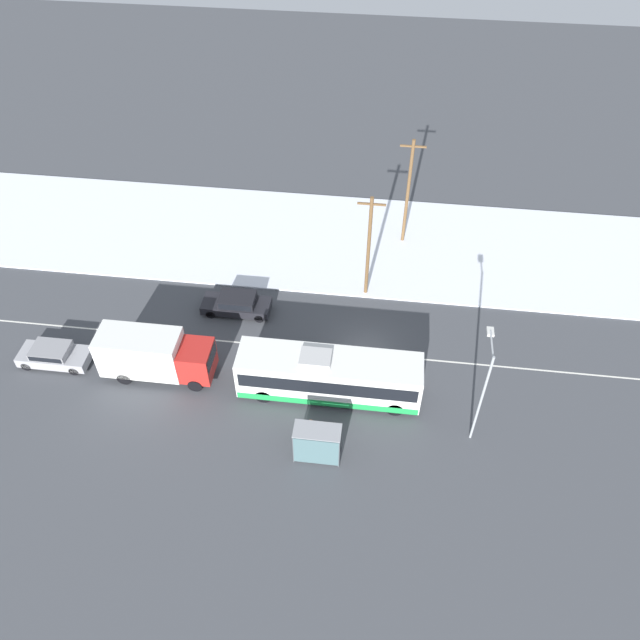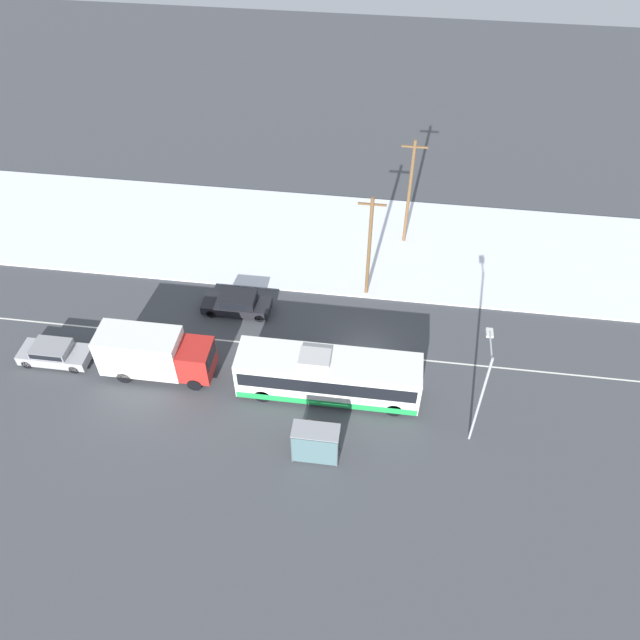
# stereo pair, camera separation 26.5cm
# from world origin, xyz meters

# --- Properties ---
(ground_plane) EXTENTS (120.00, 120.00, 0.00)m
(ground_plane) POSITION_xyz_m (0.00, 0.00, 0.00)
(ground_plane) COLOR #424449
(snow_lot) EXTENTS (80.00, 12.05, 0.12)m
(snow_lot) POSITION_xyz_m (0.00, 11.31, 0.06)
(snow_lot) COLOR silver
(snow_lot) RESTS_ON ground_plane
(lane_marking_center) EXTENTS (60.00, 0.12, 0.00)m
(lane_marking_center) POSITION_xyz_m (0.00, 0.00, 0.00)
(lane_marking_center) COLOR silver
(lane_marking_center) RESTS_ON ground_plane
(city_bus) EXTENTS (10.79, 2.57, 3.18)m
(city_bus) POSITION_xyz_m (-1.96, -3.35, 1.55)
(city_bus) COLOR white
(city_bus) RESTS_ON ground_plane
(box_truck) EXTENTS (6.87, 2.30, 3.21)m
(box_truck) POSITION_xyz_m (-12.64, -3.16, 1.76)
(box_truck) COLOR silver
(box_truck) RESTS_ON ground_plane
(sedan_car) EXTENTS (4.62, 1.80, 1.41)m
(sedan_car) POSITION_xyz_m (-8.94, 2.84, 0.78)
(sedan_car) COLOR black
(sedan_car) RESTS_ON ground_plane
(parked_car_near_truck) EXTENTS (4.40, 1.80, 1.36)m
(parked_car_near_truck) POSITION_xyz_m (-19.33, -3.09, 0.75)
(parked_car_near_truck) COLOR #9E9EA3
(parked_car_near_truck) RESTS_ON ground_plane
(pedestrian_at_stop) EXTENTS (0.60, 0.27, 1.67)m
(pedestrian_at_stop) POSITION_xyz_m (-2.60, -6.74, 1.02)
(pedestrian_at_stop) COLOR #23232D
(pedestrian_at_stop) RESTS_ON ground_plane
(bus_shelter) EXTENTS (2.55, 1.20, 2.40)m
(bus_shelter) POSITION_xyz_m (-2.09, -8.12, 1.67)
(bus_shelter) COLOR gray
(bus_shelter) RESTS_ON ground_plane
(streetlamp) EXTENTS (0.36, 2.32, 6.88)m
(streetlamp) POSITION_xyz_m (6.39, -5.13, 4.36)
(streetlamp) COLOR #9EA3A8
(streetlamp) RESTS_ON ground_plane
(utility_pole_roadside) EXTENTS (1.80, 0.24, 8.01)m
(utility_pole_roadside) POSITION_xyz_m (-0.40, 5.77, 4.19)
(utility_pole_roadside) COLOR brown
(utility_pole_roadside) RESTS_ON ground_plane
(utility_pole_snowlot) EXTENTS (1.80, 0.24, 8.62)m
(utility_pole_snowlot) POSITION_xyz_m (2.00, 12.06, 4.50)
(utility_pole_snowlot) COLOR brown
(utility_pole_snowlot) RESTS_ON ground_plane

